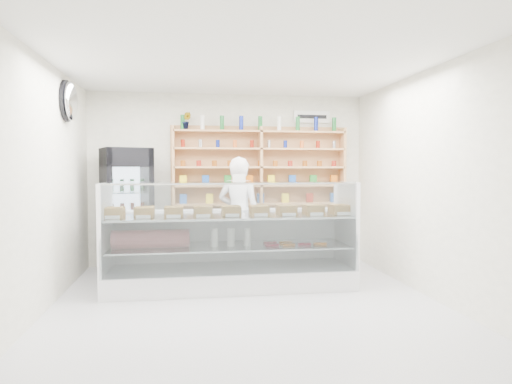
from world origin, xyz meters
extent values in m
plane|color=#BDBCC2|center=(0.00, 0.00, 0.00)|extent=(5.00, 5.00, 0.00)
plane|color=white|center=(0.00, 0.00, 2.80)|extent=(5.00, 5.00, 0.00)
plane|color=beige|center=(0.00, 2.50, 1.40)|extent=(4.50, 0.00, 4.50)
plane|color=beige|center=(0.00, -2.50, 1.40)|extent=(4.50, 0.00, 4.50)
plane|color=beige|center=(-2.25, 0.00, 1.40)|extent=(0.00, 5.00, 5.00)
plane|color=beige|center=(2.25, 0.00, 1.40)|extent=(0.00, 5.00, 5.00)
cube|color=white|center=(-0.13, 0.95, 0.13)|extent=(3.24, 0.92, 0.27)
cube|color=white|center=(-0.13, 1.38, 0.61)|extent=(3.24, 0.05, 0.68)
cube|color=silver|center=(-0.13, 0.95, 0.55)|extent=(3.11, 0.81, 0.02)
cube|color=silver|center=(-0.13, 0.95, 0.95)|extent=(3.17, 0.84, 0.02)
cube|color=silver|center=(-0.13, 0.51, 0.84)|extent=(3.17, 0.13, 1.13)
cube|color=silver|center=(-0.13, 0.90, 1.40)|extent=(3.17, 0.64, 0.01)
imported|color=silver|center=(0.08, 1.76, 0.88)|extent=(0.76, 0.64, 1.76)
cube|color=black|center=(-1.60, 2.06, 0.94)|extent=(0.86, 0.85, 1.89)
cube|color=#210431|center=(-1.70, 1.77, 1.74)|extent=(0.64, 0.25, 0.26)
cube|color=silver|center=(-1.71, 1.75, 0.86)|extent=(0.54, 0.20, 1.49)
cube|color=tan|center=(-0.90, 2.34, 1.59)|extent=(0.04, 0.28, 1.33)
cube|color=tan|center=(0.50, 2.34, 1.59)|extent=(0.04, 0.28, 1.33)
cube|color=tan|center=(1.90, 2.34, 1.59)|extent=(0.04, 0.28, 1.33)
cube|color=tan|center=(0.50, 2.34, 1.00)|extent=(2.80, 0.28, 0.03)
cube|color=tan|center=(0.50, 2.34, 1.30)|extent=(2.80, 0.28, 0.03)
cube|color=tan|center=(0.50, 2.34, 1.60)|extent=(2.80, 0.28, 0.03)
cube|color=tan|center=(0.50, 2.34, 1.90)|extent=(2.80, 0.28, 0.03)
cube|color=tan|center=(0.50, 2.34, 2.18)|extent=(2.80, 0.28, 0.03)
imported|color=#1E6626|center=(-0.69, 2.34, 2.33)|extent=(0.16, 0.13, 0.28)
ellipsoid|color=silver|center=(-2.17, 1.20, 2.45)|extent=(0.15, 0.50, 0.50)
cube|color=white|center=(1.40, 2.47, 2.45)|extent=(0.62, 0.03, 0.20)
camera|label=1|loc=(-0.70, -5.03, 1.59)|focal=32.00mm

